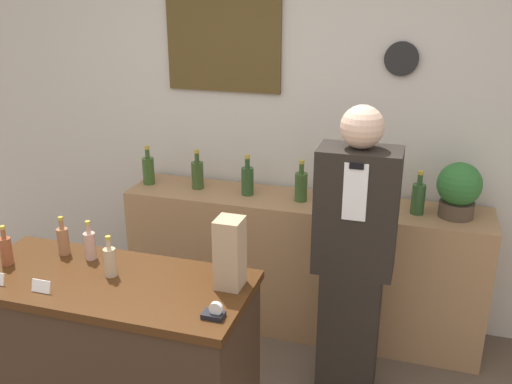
# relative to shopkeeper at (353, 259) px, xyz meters

# --- Properties ---
(back_wall) EXTENTS (5.20, 0.09, 2.70)m
(back_wall) POSITION_rel_shopkeeper_xyz_m (-0.61, 0.82, 0.53)
(back_wall) COLOR beige
(back_wall) RESTS_ON ground_plane
(back_shelf) EXTENTS (2.31, 0.43, 0.92)m
(back_shelf) POSITION_rel_shopkeeper_xyz_m (-0.40, 0.55, -0.37)
(back_shelf) COLOR #9E754C
(back_shelf) RESTS_ON ground_plane
(display_counter) EXTENTS (1.32, 0.58, 0.94)m
(display_counter) POSITION_rel_shopkeeper_xyz_m (-1.02, -0.76, -0.36)
(display_counter) COLOR #382619
(display_counter) RESTS_ON ground_plane
(shopkeeper) EXTENTS (0.42, 0.26, 1.66)m
(shopkeeper) POSITION_rel_shopkeeper_xyz_m (0.00, 0.00, 0.00)
(shopkeeper) COLOR black
(shopkeeper) RESTS_ON ground_plane
(potted_plant) EXTENTS (0.26, 0.26, 0.33)m
(potted_plant) POSITION_rel_shopkeeper_xyz_m (0.52, 0.55, 0.26)
(potted_plant) COLOR #4C3D2D
(potted_plant) RESTS_ON back_shelf
(paper_bag) EXTENTS (0.12, 0.13, 0.32)m
(paper_bag) POSITION_rel_shopkeeper_xyz_m (-0.47, -0.64, 0.27)
(paper_bag) COLOR tan
(paper_bag) RESTS_ON display_counter
(tape_dispenser) EXTENTS (0.09, 0.06, 0.07)m
(tape_dispenser) POSITION_rel_shopkeeper_xyz_m (-0.44, -0.91, 0.14)
(tape_dispenser) COLOR black
(tape_dispenser) RESTS_ON display_counter
(price_card_right) EXTENTS (0.09, 0.02, 0.06)m
(price_card_right) POSITION_rel_shopkeeper_xyz_m (-1.24, -0.94, 0.14)
(price_card_right) COLOR white
(price_card_right) RESTS_ON display_counter
(counter_bottle_0) EXTENTS (0.06, 0.06, 0.20)m
(counter_bottle_0) POSITION_rel_shopkeeper_xyz_m (-1.56, -0.76, 0.19)
(counter_bottle_0) COLOR brown
(counter_bottle_0) RESTS_ON display_counter
(counter_bottle_1) EXTENTS (0.06, 0.06, 0.20)m
(counter_bottle_1) POSITION_rel_shopkeeper_xyz_m (-1.36, -0.58, 0.19)
(counter_bottle_1) COLOR #98633F
(counter_bottle_1) RESTS_ON display_counter
(counter_bottle_2) EXTENTS (0.06, 0.06, 0.20)m
(counter_bottle_2) POSITION_rel_shopkeeper_xyz_m (-1.21, -0.59, 0.19)
(counter_bottle_2) COLOR tan
(counter_bottle_2) RESTS_ON display_counter
(counter_bottle_3) EXTENTS (0.06, 0.06, 0.20)m
(counter_bottle_3) POSITION_rel_shopkeeper_xyz_m (-1.02, -0.71, 0.19)
(counter_bottle_3) COLOR tan
(counter_bottle_3) RESTS_ON display_counter
(shelf_bottle_0) EXTENTS (0.08, 0.08, 0.27)m
(shelf_bottle_0) POSITION_rel_shopkeeper_xyz_m (-1.47, 0.55, 0.19)
(shelf_bottle_0) COLOR #335221
(shelf_bottle_0) RESTS_ON back_shelf
(shelf_bottle_1) EXTENTS (0.08, 0.08, 0.27)m
(shelf_bottle_1) POSITION_rel_shopkeeper_xyz_m (-1.12, 0.56, 0.19)
(shelf_bottle_1) COLOR #344B21
(shelf_bottle_1) RESTS_ON back_shelf
(shelf_bottle_2) EXTENTS (0.08, 0.08, 0.27)m
(shelf_bottle_2) POSITION_rel_shopkeeper_xyz_m (-0.77, 0.54, 0.19)
(shelf_bottle_2) COLOR #2A4A23
(shelf_bottle_2) RESTS_ON back_shelf
(shelf_bottle_3) EXTENTS (0.08, 0.08, 0.27)m
(shelf_bottle_3) POSITION_rel_shopkeeper_xyz_m (-0.41, 0.54, 0.19)
(shelf_bottle_3) COLOR #345223
(shelf_bottle_3) RESTS_ON back_shelf
(shelf_bottle_4) EXTENTS (0.08, 0.08, 0.27)m
(shelf_bottle_4) POSITION_rel_shopkeeper_xyz_m (-0.06, 0.53, 0.19)
(shelf_bottle_4) COLOR #294A23
(shelf_bottle_4) RESTS_ON back_shelf
(shelf_bottle_5) EXTENTS (0.08, 0.08, 0.27)m
(shelf_bottle_5) POSITION_rel_shopkeeper_xyz_m (0.30, 0.53, 0.19)
(shelf_bottle_5) COLOR #2C4F26
(shelf_bottle_5) RESTS_ON back_shelf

